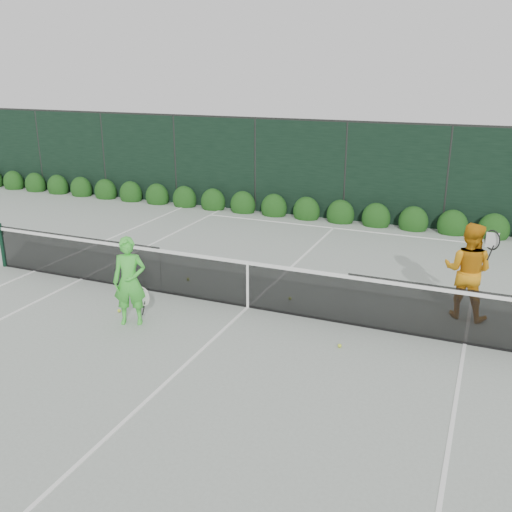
% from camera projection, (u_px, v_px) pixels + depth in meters
% --- Properties ---
extents(ground, '(80.00, 80.00, 0.00)m').
position_uv_depth(ground, '(248.00, 307.00, 11.41)').
color(ground, gray).
rests_on(ground, ground).
extents(tennis_net, '(12.90, 0.10, 1.07)m').
position_uv_depth(tennis_net, '(247.00, 282.00, 11.25)').
color(tennis_net, '#103121').
rests_on(tennis_net, ground).
extents(player_woman, '(0.72, 0.61, 1.67)m').
position_uv_depth(player_woman, '(130.00, 281.00, 10.46)').
color(player_woman, green).
rests_on(player_woman, ground).
extents(player_man, '(1.02, 0.86, 1.87)m').
position_uv_depth(player_man, '(468.00, 271.00, 10.71)').
color(player_man, orange).
rests_on(player_man, ground).
extents(court_lines, '(11.03, 23.83, 0.01)m').
position_uv_depth(court_lines, '(248.00, 307.00, 11.40)').
color(court_lines, white).
rests_on(court_lines, ground).
extents(windscreen_fence, '(32.00, 21.07, 3.06)m').
position_uv_depth(windscreen_fence, '(175.00, 281.00, 8.56)').
color(windscreen_fence, black).
rests_on(windscreen_fence, ground).
extents(hedge_row, '(31.66, 0.65, 0.94)m').
position_uv_depth(hedge_row, '(340.00, 215.00, 17.58)').
color(hedge_row, '#12360E').
rests_on(hedge_row, ground).
extents(tennis_balls, '(4.44, 2.13, 0.07)m').
position_uv_depth(tennis_balls, '(230.00, 306.00, 11.38)').
color(tennis_balls, '#C1D930').
rests_on(tennis_balls, ground).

